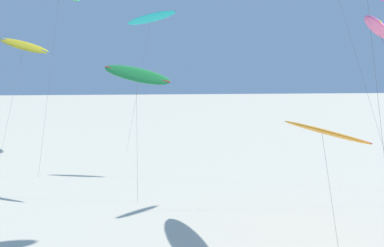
# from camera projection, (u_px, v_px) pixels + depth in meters

# --- Properties ---
(flying_kite_1) EXTENTS (5.31, 11.80, 13.25)m
(flying_kite_1) POSITION_uv_depth(u_px,v_px,m) (377.00, 28.00, 21.29)
(flying_kite_1) COLOR #EA5193
(flying_kite_1) RESTS_ON ground
(flying_kite_3) EXTENTS (6.31, 5.99, 10.99)m
(flying_kite_3) POSITION_uv_depth(u_px,v_px,m) (136.00, 74.00, 35.40)
(flying_kite_3) COLOR green
(flying_kite_3) RESTS_ON ground
(flying_kite_5) EXTENTS (3.42, 8.91, 7.01)m
(flying_kite_5) POSITION_uv_depth(u_px,v_px,m) (322.00, 131.00, 26.03)
(flying_kite_5) COLOR orange
(flying_kite_5) RESTS_ON ground
(flying_kite_6) EXTENTS (7.48, 9.68, 14.11)m
(flying_kite_6) POSITION_uv_depth(u_px,v_px,m) (23.00, 46.00, 49.38)
(flying_kite_6) COLOR yellow
(flying_kite_6) RESTS_ON ground
(flying_kite_7) EXTENTS (7.22, 9.26, 17.52)m
(flying_kite_7) POSITION_uv_depth(u_px,v_px,m) (151.00, 18.00, 55.18)
(flying_kite_7) COLOR #19B2B7
(flying_kite_7) RESTS_ON ground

